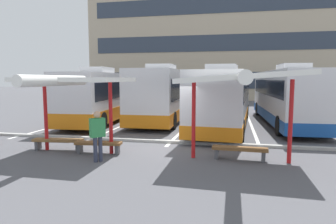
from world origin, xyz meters
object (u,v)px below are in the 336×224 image
(coach_bus_0, at_px, (106,96))
(bench_2, at_px, (98,145))
(bench_3, at_px, (240,150))
(waiting_passenger_0, at_px, (97,133))
(coach_bus_2, at_px, (224,98))
(waiting_shelter_1, at_px, (72,82))
(coach_bus_1, at_px, (166,94))
(bench_1, at_px, (58,141))
(coach_bus_3, at_px, (286,96))
(waiting_shelter_2, at_px, (242,79))

(coach_bus_0, bearing_deg, bench_2, -67.90)
(coach_bus_0, xyz_separation_m, bench_3, (8.64, -8.34, -1.28))
(waiting_passenger_0, bearing_deg, coach_bus_0, 112.36)
(coach_bus_0, relative_size, bench_2, 6.19)
(coach_bus_2, height_order, waiting_shelter_1, coach_bus_2)
(coach_bus_1, bearing_deg, bench_1, -102.73)
(waiting_shelter_1, distance_m, bench_1, 2.55)
(waiting_shelter_1, bearing_deg, coach_bus_0, 106.47)
(coach_bus_3, relative_size, waiting_shelter_2, 2.50)
(coach_bus_2, bearing_deg, bench_3, -84.05)
(coach_bus_3, height_order, waiting_shelter_2, coach_bus_3)
(bench_3, bearing_deg, coach_bus_1, 116.38)
(bench_3, bearing_deg, waiting_shelter_1, -176.68)
(coach_bus_1, relative_size, waiting_shelter_1, 2.43)
(waiting_shelter_2, height_order, waiting_passenger_0, waiting_shelter_2)
(waiting_shelter_1, xyz_separation_m, bench_2, (0.90, 0.15, -2.36))
(coach_bus_1, relative_size, waiting_passenger_0, 6.60)
(coach_bus_0, relative_size, bench_1, 5.53)
(coach_bus_0, height_order, coach_bus_1, coach_bus_1)
(bench_2, relative_size, waiting_passenger_0, 1.04)
(coach_bus_1, relative_size, coach_bus_3, 0.97)
(bench_2, xyz_separation_m, waiting_passenger_0, (0.47, -1.03, 0.67))
(coach_bus_0, distance_m, waiting_shelter_1, 9.13)
(bench_2, bearing_deg, waiting_shelter_2, -1.12)
(coach_bus_2, height_order, bench_1, coach_bus_2)
(waiting_passenger_0, bearing_deg, coach_bus_3, 53.79)
(bench_1, bearing_deg, waiting_shelter_2, -2.27)
(coach_bus_3, relative_size, bench_2, 6.60)
(bench_1, height_order, waiting_shelter_2, waiting_shelter_2)
(waiting_shelter_1, xyz_separation_m, waiting_shelter_2, (6.07, 0.05, 0.09))
(coach_bus_2, bearing_deg, waiting_shelter_2, -84.29)
(coach_bus_0, relative_size, waiting_passenger_0, 6.42)
(waiting_shelter_1, bearing_deg, bench_2, 9.24)
(coach_bus_1, distance_m, bench_2, 9.96)
(coach_bus_2, distance_m, coach_bus_3, 4.19)
(coach_bus_1, distance_m, bench_1, 10.02)
(coach_bus_3, xyz_separation_m, bench_2, (-8.13, -9.43, -1.38))
(coach_bus_0, distance_m, waiting_shelter_2, 12.28)
(bench_1, bearing_deg, bench_3, 0.25)
(coach_bus_0, xyz_separation_m, waiting_passenger_0, (3.94, -9.58, -0.62))
(coach_bus_2, distance_m, waiting_passenger_0, 9.42)
(coach_bus_0, xyz_separation_m, coach_bus_2, (7.88, -1.05, 0.04))
(waiting_shelter_1, height_order, bench_3, waiting_shelter_1)
(bench_2, distance_m, waiting_shelter_2, 5.73)
(waiting_shelter_2, relative_size, bench_3, 2.48)
(waiting_shelter_1, bearing_deg, bench_1, 160.35)
(coach_bus_0, height_order, bench_1, coach_bus_0)
(waiting_shelter_2, bearing_deg, waiting_shelter_1, -179.57)
(bench_1, bearing_deg, bench_2, -5.55)
(coach_bus_0, height_order, bench_3, coach_bus_0)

